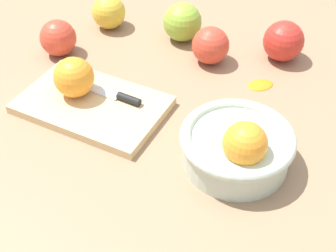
% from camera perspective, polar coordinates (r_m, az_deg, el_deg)
% --- Properties ---
extents(ground_plane, '(2.40, 2.40, 0.00)m').
position_cam_1_polar(ground_plane, '(0.88, -1.51, 4.40)').
color(ground_plane, '#997556').
extents(bowl, '(0.18, 0.18, 0.10)m').
position_cam_1_polar(bowl, '(0.72, 8.50, -2.44)').
color(bowl, beige).
rests_on(bowl, ground_plane).
extents(cutting_board, '(0.26, 0.17, 0.02)m').
position_cam_1_polar(cutting_board, '(0.85, -9.26, 2.57)').
color(cutting_board, '#DBB77F').
rests_on(cutting_board, ground_plane).
extents(orange_on_board, '(0.07, 0.07, 0.07)m').
position_cam_1_polar(orange_on_board, '(0.84, -11.46, 5.87)').
color(orange_on_board, orange).
rests_on(orange_on_board, cutting_board).
extents(knife, '(0.16, 0.03, 0.01)m').
position_cam_1_polar(knife, '(0.84, -6.70, 3.87)').
color(knife, silver).
rests_on(knife, cutting_board).
extents(apple_front_center, '(0.08, 0.08, 0.08)m').
position_cam_1_polar(apple_front_center, '(1.01, 1.78, 12.62)').
color(apple_front_center, '#8EB738').
rests_on(apple_front_center, ground_plane).
extents(apple_front_right, '(0.07, 0.07, 0.07)m').
position_cam_1_polar(apple_front_right, '(1.07, -7.28, 13.69)').
color(apple_front_right, gold).
rests_on(apple_front_right, ground_plane).
extents(apple_mid_right, '(0.07, 0.07, 0.07)m').
position_cam_1_polar(apple_mid_right, '(0.99, -13.32, 10.45)').
color(apple_mid_right, '#D6422D').
rests_on(apple_mid_right, ground_plane).
extents(apple_front_left, '(0.08, 0.08, 0.08)m').
position_cam_1_polar(apple_front_left, '(0.97, 13.97, 10.06)').
color(apple_front_left, red).
rests_on(apple_front_left, ground_plane).
extents(apple_front_left_2, '(0.08, 0.08, 0.08)m').
position_cam_1_polar(apple_front_left_2, '(0.94, 5.23, 9.80)').
color(apple_front_left_2, '#D6422D').
rests_on(apple_front_left_2, ground_plane).
extents(citrus_peel, '(0.06, 0.06, 0.01)m').
position_cam_1_polar(citrus_peel, '(0.91, 11.29, 5.11)').
color(citrus_peel, orange).
rests_on(citrus_peel, ground_plane).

